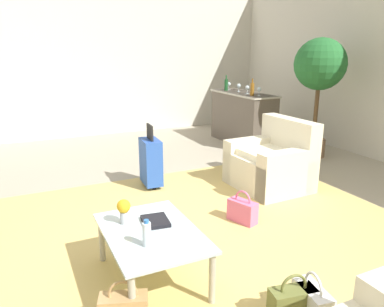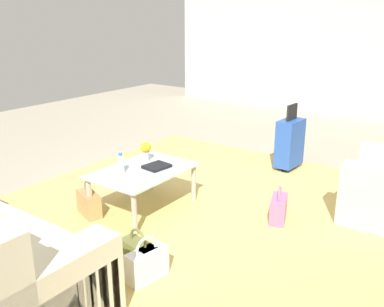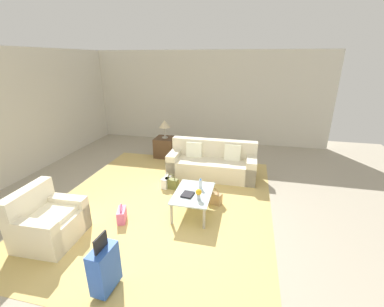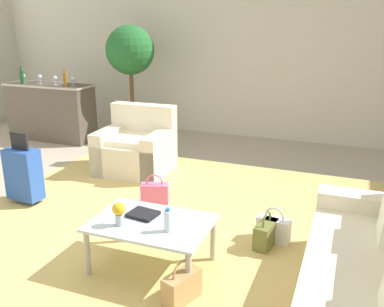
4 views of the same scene
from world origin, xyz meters
name	(u,v)px [view 2 (image 2 of 4)]	position (x,y,z in m)	size (l,w,h in m)	color
ground_plane	(206,208)	(0.00, 0.00, 0.00)	(12.00, 12.00, 0.00)	#A89E89
wall_left	(361,35)	(-5.06, 0.00, 1.55)	(0.12, 8.00, 3.10)	beige
area_rug	(187,236)	(0.60, 0.20, 0.00)	(5.20, 4.40, 0.01)	tan
coffee_table	(143,175)	(0.40, -0.50, 0.38)	(1.01, 0.70, 0.44)	silver
water_bottle	(121,164)	(0.60, -0.60, 0.53)	(0.06, 0.06, 0.20)	silver
coffee_table_book	(157,166)	(0.28, -0.42, 0.45)	(0.24, 0.20, 0.03)	black
flower_vase	(146,150)	(0.18, -0.65, 0.56)	(0.11, 0.11, 0.21)	#B2B7BC
suitcase_blue	(290,142)	(-1.60, 0.20, 0.36)	(0.41, 0.25, 0.85)	#2851AD
handbag_olive	(139,256)	(1.25, 0.21, 0.13)	(0.19, 0.34, 0.36)	olive
handbag_tan	(89,203)	(0.82, -0.85, 0.13)	(0.24, 0.35, 0.36)	tan
handbag_white	(147,264)	(1.30, 0.34, 0.13)	(0.34, 0.19, 0.36)	white
handbag_pink	(279,208)	(-0.17, 0.72, 0.13)	(0.35, 0.24, 0.36)	pink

